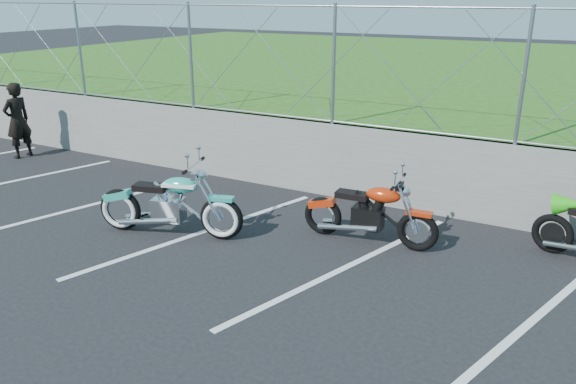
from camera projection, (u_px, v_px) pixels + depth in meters
The scene contains 8 objects.
ground at pixel (160, 257), 7.75m from camera, with size 90.00×90.00×0.00m, color black.
retaining_wall at pixel (282, 153), 10.43m from camera, with size 30.00×0.22×1.30m, color slate.
grass_field at pixel (427, 82), 18.72m from camera, with size 30.00×20.00×1.30m, color #245316.
chain_link_fence at pixel (282, 62), 9.88m from camera, with size 28.00×0.03×2.00m.
parking_lines at pixel (271, 248), 8.03m from camera, with size 18.29×4.31×0.01m.
cruiser_turquoise at pixel (171, 206), 8.34m from camera, with size 2.23×0.83×1.13m.
naked_orange at pixel (371, 215), 8.08m from camera, with size 2.01×0.68×1.00m.
person_standing at pixel (17, 120), 12.25m from camera, with size 0.60×0.39×1.65m, color black.
Camera 1 is at (4.89, -5.31, 3.44)m, focal length 35.00 mm.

